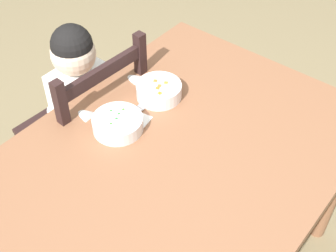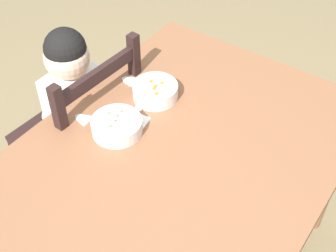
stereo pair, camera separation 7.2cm
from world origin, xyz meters
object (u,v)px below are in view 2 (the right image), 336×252
object	(u,v)px
dining_table	(179,171)
bowl_of_carrots	(155,91)
bowl_of_peas	(117,126)
dining_chair	(84,137)
spoon	(140,105)
child_figure	(80,104)

from	to	relation	value
dining_table	bowl_of_carrots	distance (m)	0.31
bowl_of_peas	bowl_of_carrots	xyz separation A→B (m)	(0.22, -0.00, 0.00)
bowl_of_peas	bowl_of_carrots	size ratio (longest dim) A/B	1.04
dining_table	bowl_of_peas	xyz separation A→B (m)	(-0.05, 0.22, 0.13)
dining_chair	spoon	xyz separation A→B (m)	(0.04, -0.28, 0.29)
dining_chair	child_figure	size ratio (longest dim) A/B	0.95
bowl_of_carrots	spoon	distance (m)	0.08
bowl_of_peas	spoon	xyz separation A→B (m)	(0.15, 0.02, -0.02)
dining_table	child_figure	bearing A→B (deg)	82.94
bowl_of_carrots	spoon	xyz separation A→B (m)	(-0.07, 0.02, -0.02)
dining_table	spoon	distance (m)	0.28
dining_table	bowl_of_carrots	bearing A→B (deg)	52.15
child_figure	bowl_of_peas	world-z (taller)	child_figure
spoon	bowl_of_carrots	bearing A→B (deg)	-12.26
bowl_of_carrots	spoon	world-z (taller)	bowl_of_carrots
bowl_of_carrots	child_figure	bearing A→B (deg)	110.52
child_figure	bowl_of_peas	xyz separation A→B (m)	(-0.11, -0.29, 0.13)
dining_table	child_figure	xyz separation A→B (m)	(0.06, 0.51, 0.00)
dining_table	dining_chair	size ratio (longest dim) A/B	1.37
child_figure	spoon	size ratio (longest dim) A/B	7.13
dining_chair	child_figure	world-z (taller)	child_figure
child_figure	spoon	bearing A→B (deg)	-82.29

